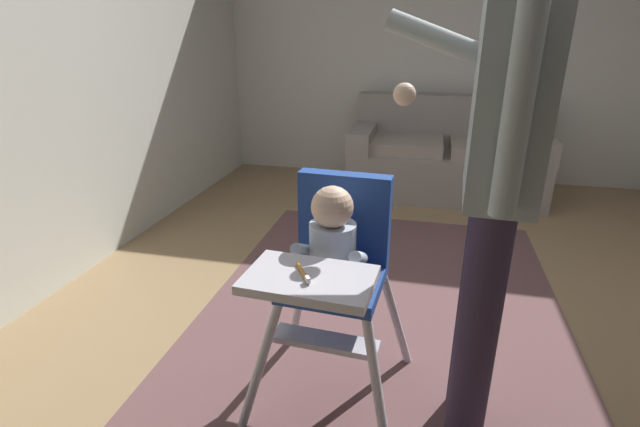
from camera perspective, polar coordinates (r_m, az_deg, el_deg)
ground at (r=2.53m, az=10.95°, el=-14.05°), size 5.64×7.05×0.10m
wall_far at (r=4.83m, az=13.85°, el=19.28°), size 4.84×0.06×2.55m
wall_left at (r=3.14m, az=-29.00°, el=16.55°), size 0.06×6.05×2.55m
area_rug at (r=2.58m, az=7.60°, el=-11.67°), size 1.89×2.67×0.01m
couch at (r=4.45m, az=15.17°, el=6.70°), size 1.70×0.86×0.86m
high_chair at (r=1.73m, az=1.74°, el=-5.29°), size 0.64×0.75×0.91m
adult_standing at (r=1.56m, az=20.68°, el=3.43°), size 0.51×0.51×1.68m
toy_ball at (r=3.24m, az=0.25°, el=-2.45°), size 0.19×0.19×0.19m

